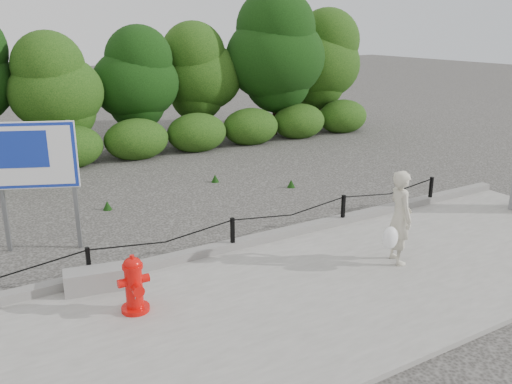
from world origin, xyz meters
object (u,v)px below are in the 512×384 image
object	(u,v)px
pedestrian	(399,218)
concrete_block	(100,279)
advertising_sign	(34,161)
fire_hydrant	(134,285)

from	to	relation	value
pedestrian	concrete_block	size ratio (longest dim) A/B	1.52
concrete_block	advertising_sign	size ratio (longest dim) A/B	0.44
fire_hydrant	advertising_sign	world-z (taller)	advertising_sign
pedestrian	advertising_sign	bearing A→B (deg)	71.80
pedestrian	fire_hydrant	bearing A→B (deg)	100.00
fire_hydrant	pedestrian	world-z (taller)	pedestrian
concrete_block	advertising_sign	bearing A→B (deg)	100.52
concrete_block	advertising_sign	world-z (taller)	advertising_sign
pedestrian	concrete_block	bearing A→B (deg)	89.73
pedestrian	advertising_sign	distance (m)	6.25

